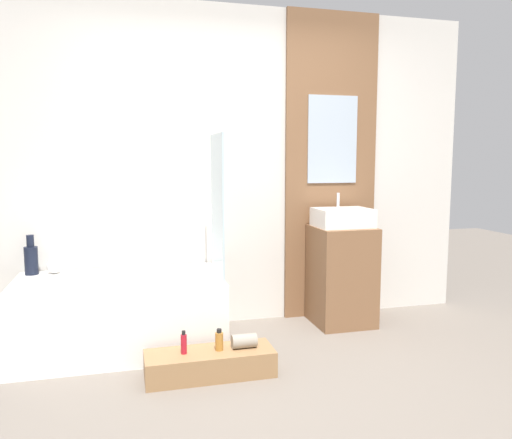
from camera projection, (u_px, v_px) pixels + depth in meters
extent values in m
plane|color=slate|center=(289.00, 408.00, 2.76)|extent=(12.00, 12.00, 0.00)
cube|color=silver|center=(230.00, 168.00, 4.12)|extent=(4.20, 0.06, 2.60)
cube|color=brown|center=(331.00, 168.00, 4.29)|extent=(0.82, 0.03, 2.60)
cube|color=#ADBCCC|center=(333.00, 140.00, 4.25)|extent=(0.44, 0.01, 0.74)
cube|color=white|center=(120.00, 314.00, 3.58)|extent=(1.44, 0.79, 0.52)
cube|color=silver|center=(119.00, 279.00, 3.55)|extent=(1.12, 0.56, 0.01)
cube|color=silver|center=(217.00, 207.00, 3.52)|extent=(0.01, 0.45, 1.02)
cube|color=#997047|center=(210.00, 363.00, 3.17)|extent=(0.82, 0.29, 0.16)
cube|color=brown|center=(341.00, 275.00, 4.16)|extent=(0.47, 0.47, 0.82)
cube|color=white|center=(343.00, 218.00, 4.10)|extent=(0.45, 0.35, 0.15)
cylinder|color=silver|center=(338.00, 200.00, 4.17)|extent=(0.02, 0.02, 0.12)
cylinder|color=black|center=(31.00, 261.00, 3.67)|extent=(0.10, 0.10, 0.21)
cylinder|color=black|center=(30.00, 241.00, 3.65)|extent=(0.05, 0.05, 0.09)
sphere|color=silver|center=(54.00, 266.00, 3.71)|extent=(0.12, 0.12, 0.12)
cylinder|color=#B21928|center=(184.00, 344.00, 3.11)|extent=(0.04, 0.04, 0.12)
cylinder|color=black|center=(184.00, 333.00, 3.10)|extent=(0.02, 0.02, 0.03)
cylinder|color=#B2752D|center=(219.00, 341.00, 3.16)|extent=(0.05, 0.05, 0.11)
cylinder|color=black|center=(219.00, 331.00, 3.16)|extent=(0.03, 0.03, 0.03)
cylinder|color=gray|center=(244.00, 341.00, 3.21)|extent=(0.16, 0.09, 0.09)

